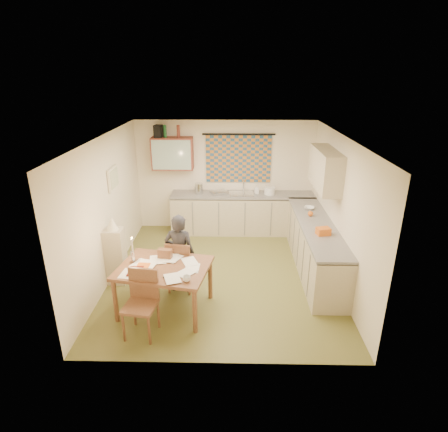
{
  "coord_description": "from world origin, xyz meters",
  "views": [
    {
      "loc": [
        0.16,
        -6.03,
        3.5
      ],
      "look_at": [
        0.02,
        0.2,
        1.07
      ],
      "focal_mm": 30.0,
      "sensor_mm": 36.0,
      "label": 1
    }
  ],
  "objects_px": {
    "counter_right": "(314,247)",
    "stove": "(329,279)",
    "chair_far": "(182,274)",
    "shelf_stand": "(116,256)",
    "dining_table": "(165,288)",
    "person": "(180,254)",
    "counter_back": "(244,213)"
  },
  "relations": [
    {
      "from": "dining_table",
      "to": "chair_far",
      "type": "height_order",
      "value": "chair_far"
    },
    {
      "from": "dining_table",
      "to": "person",
      "type": "height_order",
      "value": "person"
    },
    {
      "from": "counter_right",
      "to": "shelf_stand",
      "type": "height_order",
      "value": "shelf_stand"
    },
    {
      "from": "stove",
      "to": "chair_far",
      "type": "relative_size",
      "value": 0.97
    },
    {
      "from": "person",
      "to": "shelf_stand",
      "type": "xyz_separation_m",
      "value": [
        -1.15,
        0.24,
        -0.19
      ]
    },
    {
      "from": "stove",
      "to": "chair_far",
      "type": "xyz_separation_m",
      "value": [
        -2.38,
        0.37,
        -0.16
      ]
    },
    {
      "from": "counter_back",
      "to": "counter_right",
      "type": "distance_m",
      "value": 2.11
    },
    {
      "from": "chair_far",
      "to": "dining_table",
      "type": "bearing_deg",
      "value": 81.84
    },
    {
      "from": "chair_far",
      "to": "shelf_stand",
      "type": "distance_m",
      "value": 1.2
    },
    {
      "from": "counter_back",
      "to": "person",
      "type": "height_order",
      "value": "person"
    },
    {
      "from": "dining_table",
      "to": "counter_right",
      "type": "bearing_deg",
      "value": 38.62
    },
    {
      "from": "counter_back",
      "to": "counter_right",
      "type": "height_order",
      "value": "same"
    },
    {
      "from": "counter_back",
      "to": "chair_far",
      "type": "bearing_deg",
      "value": -114.67
    },
    {
      "from": "stove",
      "to": "person",
      "type": "relative_size",
      "value": 0.65
    },
    {
      "from": "counter_back",
      "to": "shelf_stand",
      "type": "height_order",
      "value": "shelf_stand"
    },
    {
      "from": "counter_right",
      "to": "stove",
      "type": "xyz_separation_m",
      "value": [
        -0.0,
        -1.14,
        -0.01
      ]
    },
    {
      "from": "chair_far",
      "to": "person",
      "type": "xyz_separation_m",
      "value": [
        -0.01,
        -0.03,
        0.4
      ]
    },
    {
      "from": "person",
      "to": "shelf_stand",
      "type": "bearing_deg",
      "value": -4.16
    },
    {
      "from": "shelf_stand",
      "to": "counter_right",
      "type": "bearing_deg",
      "value": 8.97
    },
    {
      "from": "counter_right",
      "to": "person",
      "type": "relative_size",
      "value": 2.15
    },
    {
      "from": "counter_back",
      "to": "shelf_stand",
      "type": "relative_size",
      "value": 3.29
    },
    {
      "from": "stove",
      "to": "dining_table",
      "type": "height_order",
      "value": "stove"
    },
    {
      "from": "counter_right",
      "to": "person",
      "type": "height_order",
      "value": "person"
    },
    {
      "from": "counter_right",
      "to": "stove",
      "type": "bearing_deg",
      "value": -90.0
    },
    {
      "from": "dining_table",
      "to": "person",
      "type": "bearing_deg",
      "value": 83.8
    },
    {
      "from": "chair_far",
      "to": "shelf_stand",
      "type": "relative_size",
      "value": 0.91
    },
    {
      "from": "counter_back",
      "to": "person",
      "type": "bearing_deg",
      "value": -114.56
    },
    {
      "from": "stove",
      "to": "dining_table",
      "type": "distance_m",
      "value": 2.57
    },
    {
      "from": "shelf_stand",
      "to": "chair_far",
      "type": "bearing_deg",
      "value": -10.47
    },
    {
      "from": "stove",
      "to": "chair_far",
      "type": "distance_m",
      "value": 2.42
    },
    {
      "from": "person",
      "to": "stove",
      "type": "bearing_deg",
      "value": 179.77
    },
    {
      "from": "stove",
      "to": "person",
      "type": "height_order",
      "value": "person"
    }
  ]
}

